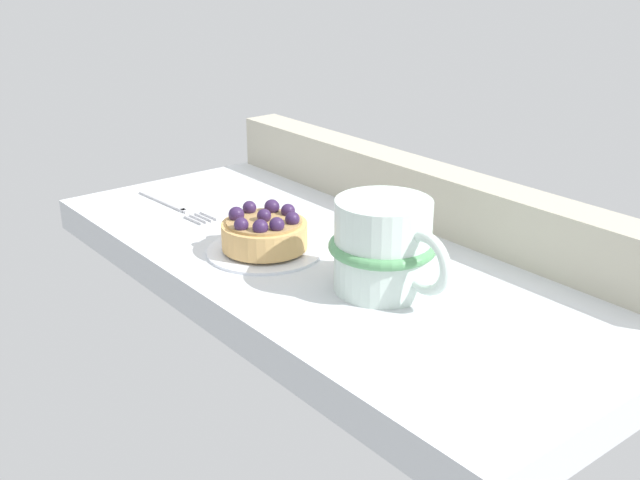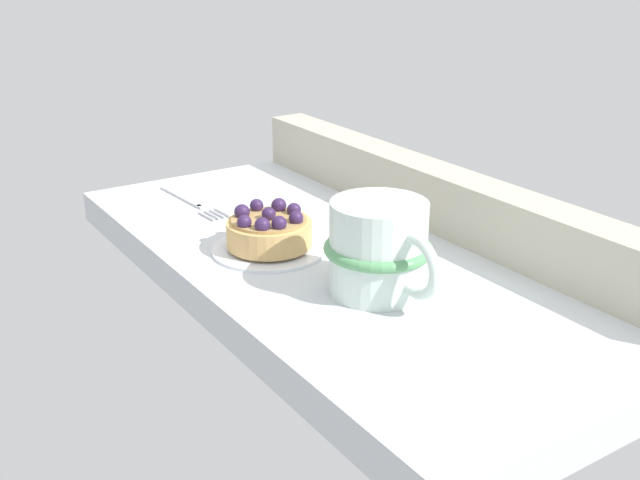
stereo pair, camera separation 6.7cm
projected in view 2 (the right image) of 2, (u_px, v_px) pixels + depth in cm
name	position (u px, v px, depth cm)	size (l,w,h in cm)	color
ground_plane	(340.00, 268.00, 82.63)	(70.06, 33.26, 3.72)	silver
window_rail_back	(442.00, 199.00, 87.93)	(68.66, 4.98, 6.74)	#B2AD99
dessert_plate	(270.00, 248.00, 82.14)	(12.34, 12.34, 0.63)	silver
raspberry_tart	(269.00, 230.00, 81.39)	(9.06, 9.06, 4.27)	tan
coffee_mug	(380.00, 248.00, 71.09)	(13.49, 10.19, 8.86)	silver
dessert_fork	(192.00, 201.00, 96.54)	(15.42, 2.68, 0.60)	#B7B7BC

